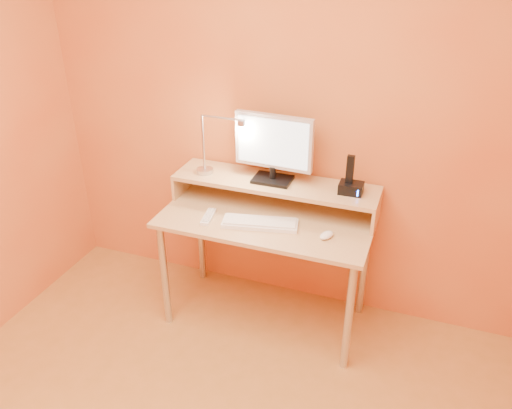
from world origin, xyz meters
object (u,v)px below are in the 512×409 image
at_px(lamp_base, 205,171).
at_px(keyboard, 260,224).
at_px(mouse, 327,235).
at_px(remote_control, 208,217).
at_px(monitor_panel, 274,142).
at_px(phone_dock, 351,188).

distance_m(lamp_base, keyboard, 0.51).
distance_m(mouse, remote_control, 0.68).
height_order(monitor_panel, mouse, monitor_panel).
bearing_deg(lamp_base, monitor_panel, 5.48).
xyz_separation_m(phone_dock, keyboard, (-0.44, -0.25, -0.18)).
bearing_deg(monitor_panel, phone_dock, 1.87).
distance_m(monitor_panel, phone_dock, 0.50).
height_order(lamp_base, keyboard, lamp_base).
xyz_separation_m(keyboard, mouse, (0.37, -0.00, 0.01)).
xyz_separation_m(monitor_panel, phone_dock, (0.45, -0.01, -0.21)).
relative_size(lamp_base, remote_control, 0.57).
bearing_deg(monitor_panel, remote_control, -132.81).
height_order(keyboard, mouse, mouse).
bearing_deg(phone_dock, remote_control, -160.51).
distance_m(lamp_base, phone_dock, 0.87).
bearing_deg(remote_control, phone_dock, 11.37).
height_order(lamp_base, mouse, lamp_base).
bearing_deg(remote_control, mouse, -6.79).
xyz_separation_m(lamp_base, mouse, (0.80, -0.22, -0.16)).
xyz_separation_m(lamp_base, phone_dock, (0.87, 0.03, 0.02)).
height_order(phone_dock, keyboard, phone_dock).
bearing_deg(keyboard, monitor_panel, 80.58).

